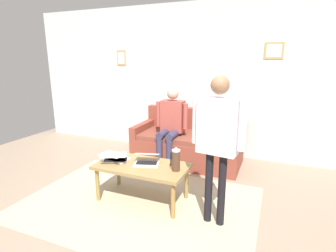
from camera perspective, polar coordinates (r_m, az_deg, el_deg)
The scene contains 11 objects.
ground_plane at distance 3.35m, azimuth -5.19°, elevation -16.88°, with size 7.68×7.68×0.00m, color gray.
area_rug at distance 3.43m, azimuth -6.27°, elevation -16.11°, with size 2.81×1.95×0.01m, color tan.
back_wall at distance 4.94m, azimuth 6.45°, elevation 9.76°, with size 7.04×0.11×2.70m.
couch at distance 4.57m, azimuth 4.42°, elevation -3.92°, with size 1.78×0.88×0.88m.
coffee_table at distance 3.32m, azimuth -5.63°, elevation -9.15°, with size 1.13×0.60×0.47m.
laptop_left at distance 3.45m, azimuth -11.26°, elevation -6.73°, with size 0.29×0.32×0.12m.
laptop_center at distance 3.31m, azimuth -4.63°, elevation -7.39°, with size 0.37×0.36×0.14m.
laptop_right at distance 3.44m, azimuth -11.52°, elevation -6.82°, with size 0.42×0.41×0.11m.
french_press at distance 3.08m, azimuth 1.72°, elevation -7.36°, with size 0.12×0.10×0.28m.
person_standing at distance 2.69m, azimuth 10.70°, elevation -1.49°, with size 0.57×0.23×1.58m.
person_seated at distance 4.33m, azimuth 0.63°, elevation 0.87°, with size 0.55×0.51×1.28m.
Camera 1 is at (-1.35, 2.53, 1.73)m, focal length 28.21 mm.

